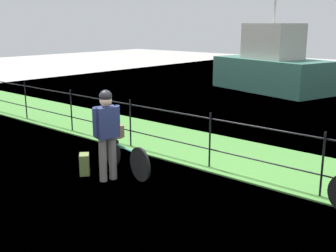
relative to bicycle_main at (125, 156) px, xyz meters
The scene contains 9 objects.
ground_plane 1.29m from the bicycle_main, 29.40° to the right, with size 60.00×60.00×0.00m, color #9E9993.
grass_strip 2.53m from the bicycle_main, 64.30° to the left, with size 27.00×2.40×0.03m, color #478438.
iron_fence 1.71m from the bicycle_main, 49.79° to the left, with size 18.04×0.04×1.13m.
bicycle_main is the anchor object (origin of this frame).
wooden_crate 0.58m from the bicycle_main, 166.90° to the left, with size 0.37×0.26×0.24m, color brown.
terrier_dog 0.72m from the bicycle_main, 166.90° to the left, with size 0.32×0.20×0.18m.
cyclist_person 0.82m from the bicycle_main, 82.33° to the right, with size 0.34×0.53×1.68m.
backpack_on_paving 0.78m from the bicycle_main, 132.03° to the right, with size 0.28×0.18×0.40m, color olive.
moored_boat_mid 11.60m from the bicycle_main, 103.91° to the left, with size 5.43×3.55×4.43m.
Camera 1 is at (4.61, -4.68, 2.82)m, focal length 44.96 mm.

